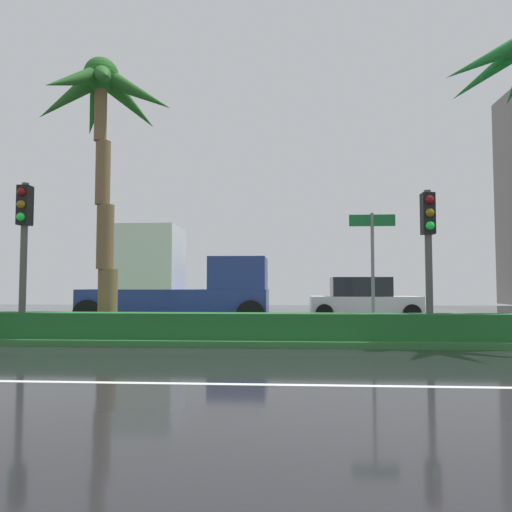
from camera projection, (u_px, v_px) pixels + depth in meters
ground_plane at (312, 337)px, 13.94m from camera, size 90.00×42.00×0.10m
near_lane_divider_stripe at (336, 385)px, 6.97m from camera, size 81.00×0.14×0.01m
median_strip at (314, 336)px, 12.96m from camera, size 85.50×4.00×0.15m
median_hedge at (317, 326)px, 11.58m from camera, size 76.50×0.70×0.60m
palm_tree_mid_left at (102, 118)px, 13.09m from camera, size 3.86×3.68×7.27m
traffic_signal_median_left at (24, 231)px, 11.96m from camera, size 0.28×0.43×3.73m
traffic_signal_median_right at (428, 236)px, 11.50m from camera, size 0.28×0.43×3.46m
street_name_sign at (373, 257)px, 11.97m from camera, size 1.10×0.08×3.00m
box_truck_lead at (174, 281)px, 17.44m from camera, size 6.40×2.64×3.46m
car_in_traffic_leading at (363, 300)px, 19.91m from camera, size 4.30×2.02×1.72m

